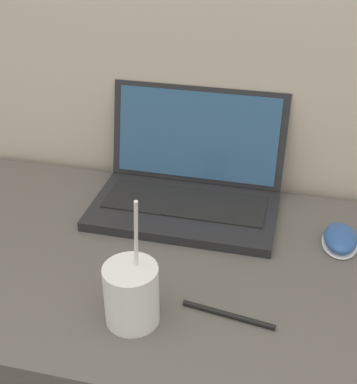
% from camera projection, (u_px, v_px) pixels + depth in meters
% --- Properties ---
extents(laptop, '(0.38, 0.27, 0.23)m').
position_uv_depth(laptop, '(189.00, 182.00, 1.14)').
color(laptop, '#232326').
rests_on(laptop, desk).
extents(drink_cup, '(0.09, 0.09, 0.23)m').
position_uv_depth(drink_cup, '(132.00, 293.00, 0.83)').
color(drink_cup, white).
rests_on(drink_cup, desk).
extents(computer_mouse, '(0.07, 0.10, 0.03)m').
position_uv_depth(computer_mouse, '(340.00, 239.00, 1.03)').
color(computer_mouse, white).
rests_on(computer_mouse, desk).
extents(pen, '(0.15, 0.03, 0.01)m').
position_uv_depth(pen, '(228.00, 315.00, 0.86)').
color(pen, black).
rests_on(pen, desk).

